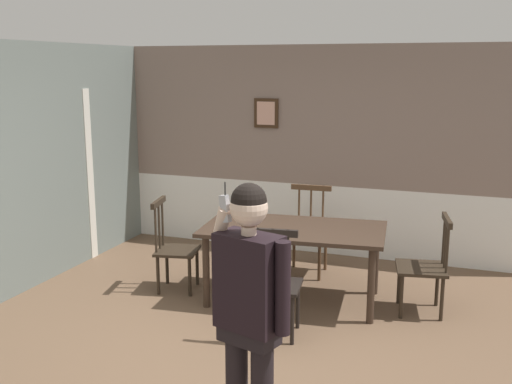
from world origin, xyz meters
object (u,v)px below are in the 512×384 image
chair_near_window (174,248)px  chair_opposite_corner (275,284)px  chair_by_doorway (425,266)px  chair_at_table_head (307,233)px  person_figure (250,303)px  dining_table (294,235)px

chair_near_window → chair_opposite_corner: 1.56m
chair_near_window → chair_opposite_corner: bearing=49.9°
chair_near_window → chair_by_doorway: (2.57, 0.28, 0.00)m
chair_near_window → chair_by_doorway: 2.59m
chair_near_window → chair_at_table_head: bearing=117.9°
chair_opposite_corner → person_figure: (0.36, -1.60, 0.50)m
chair_near_window → chair_by_doorway: chair_near_window is taller
chair_by_doorway → person_figure: bearing=152.1°
chair_by_doorway → chair_at_table_head: size_ratio=0.96×
chair_near_window → chair_opposite_corner: chair_opposite_corner is taller
chair_by_doorway → chair_at_table_head: bearing=51.8°
chair_opposite_corner → chair_at_table_head: bearing=88.0°
chair_at_table_head → chair_by_doorway: bearing=148.8°
chair_at_table_head → chair_opposite_corner: size_ratio=0.97×
person_figure → dining_table: bearing=-62.9°
chair_at_table_head → chair_near_window: bearing=37.0°
dining_table → chair_by_doorway: bearing=6.2°
chair_by_doorway → person_figure: size_ratio=0.56×
dining_table → chair_near_window: size_ratio=1.93×
dining_table → person_figure: 2.53m
person_figure → chair_near_window: bearing=-36.5°
chair_opposite_corner → person_figure: size_ratio=0.60×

